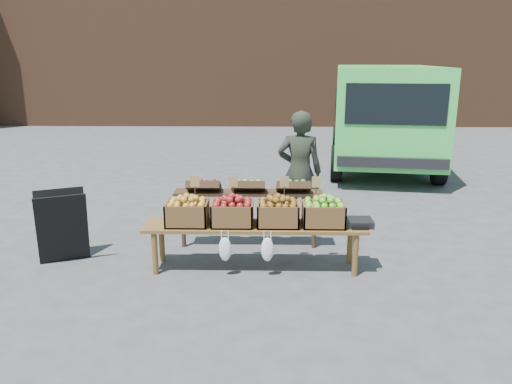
# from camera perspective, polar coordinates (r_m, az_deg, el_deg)

# --- Properties ---
(ground) EXTENTS (80.00, 80.00, 0.00)m
(ground) POSITION_cam_1_polar(r_m,az_deg,el_deg) (6.70, -3.98, -7.20)
(ground) COLOR #454548
(delivery_van) EXTENTS (3.12, 5.56, 2.36)m
(delivery_van) POSITION_cam_1_polar(r_m,az_deg,el_deg) (12.31, 14.31, 8.25)
(delivery_van) COLOR #43D553
(delivery_van) RESTS_ON ground
(vendor) EXTENTS (0.71, 0.52, 1.81)m
(vendor) POSITION_cam_1_polar(r_m,az_deg,el_deg) (7.41, 4.99, 2.31)
(vendor) COLOR #242A1F
(vendor) RESTS_ON ground
(chalkboard_sign) EXTENTS (0.70, 0.56, 0.93)m
(chalkboard_sign) POSITION_cam_1_polar(r_m,az_deg,el_deg) (6.82, -21.28, -3.66)
(chalkboard_sign) COLOR black
(chalkboard_sign) RESTS_ON ground
(back_table) EXTENTS (2.10, 0.44, 1.04)m
(back_table) POSITION_cam_1_polar(r_m,az_deg,el_deg) (6.79, -0.86, -2.21)
(back_table) COLOR #372517
(back_table) RESTS_ON ground
(display_bench) EXTENTS (2.70, 0.56, 0.57)m
(display_bench) POSITION_cam_1_polar(r_m,az_deg,el_deg) (6.18, -0.10, -6.27)
(display_bench) COLOR brown
(display_bench) RESTS_ON ground
(crate_golden_apples) EXTENTS (0.50, 0.40, 0.28)m
(crate_golden_apples) POSITION_cam_1_polar(r_m,az_deg,el_deg) (6.12, -7.86, -2.43)
(crate_golden_apples) COLOR gold
(crate_golden_apples) RESTS_ON display_bench
(crate_russet_pears) EXTENTS (0.50, 0.40, 0.28)m
(crate_russet_pears) POSITION_cam_1_polar(r_m,az_deg,el_deg) (6.06, -2.71, -2.49)
(crate_russet_pears) COLOR maroon
(crate_russet_pears) RESTS_ON display_bench
(crate_red_apples) EXTENTS (0.50, 0.40, 0.28)m
(crate_red_apples) POSITION_cam_1_polar(r_m,az_deg,el_deg) (6.04, 2.51, -2.52)
(crate_red_apples) COLOR brown
(crate_red_apples) RESTS_ON display_bench
(crate_green_apples) EXTENTS (0.50, 0.40, 0.28)m
(crate_green_apples) POSITION_cam_1_polar(r_m,az_deg,el_deg) (6.08, 7.70, -2.54)
(crate_green_apples) COLOR #579625
(crate_green_apples) RESTS_ON display_bench
(weighing_scale) EXTENTS (0.34, 0.30, 0.08)m
(weighing_scale) POSITION_cam_1_polar(r_m,az_deg,el_deg) (6.17, 11.60, -3.42)
(weighing_scale) COLOR black
(weighing_scale) RESTS_ON display_bench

